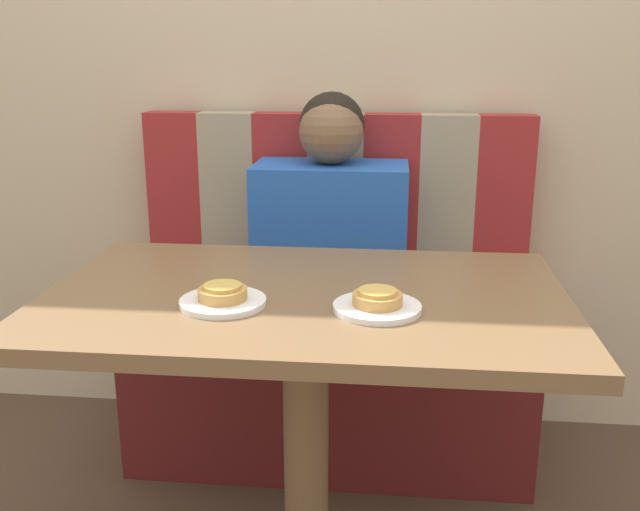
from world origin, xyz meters
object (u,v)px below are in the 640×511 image
at_px(pizza_left, 223,292).
at_px(pizza_right, 377,298).
at_px(person, 331,223).
at_px(plate_right, 377,307).
at_px(plate_left, 223,302).

relative_size(pizza_left, pizza_right, 1.00).
bearing_deg(person, pizza_left, -102.36).
bearing_deg(person, plate_right, -77.64).
xyz_separation_m(person, plate_right, (0.15, -0.70, 0.00)).
bearing_deg(pizza_left, plate_right, 0.00).
height_order(plate_left, pizza_left, pizza_left).
bearing_deg(plate_left, pizza_right, 0.00).
distance_m(person, plate_right, 0.71).
bearing_deg(plate_left, plate_right, 0.00).
distance_m(plate_left, plate_right, 0.31).
distance_m(plate_left, pizza_right, 0.31).
xyz_separation_m(person, pizza_right, (0.15, -0.70, 0.02)).
bearing_deg(plate_right, plate_left, 180.00).
bearing_deg(pizza_left, plate_left, 0.00).
relative_size(plate_right, pizza_right, 1.77).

